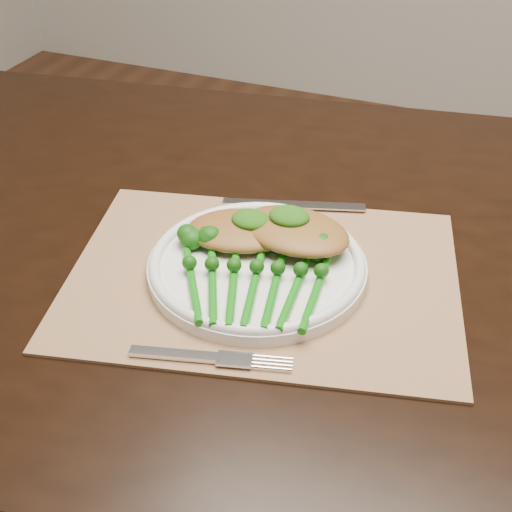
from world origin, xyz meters
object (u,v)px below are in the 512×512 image
at_px(placemat, 263,277).
at_px(broccolini_bundle, 254,285).
at_px(dining_table, 333,438).
at_px(dinner_plate, 257,265).
at_px(chicken_fillet_left, 241,230).

xyz_separation_m(placemat, broccolini_bundle, (0.01, -0.05, 0.02)).
distance_m(dining_table, placemat, 0.40).
bearing_deg(placemat, dinner_plate, 152.16).
relative_size(dinner_plate, broccolini_bundle, 1.18).
relative_size(placemat, dinner_plate, 1.76).
bearing_deg(dining_table, placemat, -138.15).
distance_m(placemat, dinner_plate, 0.02).
relative_size(dinner_plate, chicken_fillet_left, 1.95).
relative_size(chicken_fillet_left, broccolini_bundle, 0.61).
xyz_separation_m(placemat, chicken_fillet_left, (-0.05, 0.04, 0.03)).
bearing_deg(broccolini_bundle, chicken_fillet_left, 105.40).
xyz_separation_m(dinner_plate, broccolini_bundle, (0.01, -0.05, 0.01)).
xyz_separation_m(placemat, dinner_plate, (-0.01, 0.00, 0.01)).
relative_size(dining_table, placemat, 3.69).
distance_m(dinner_plate, chicken_fillet_left, 0.06).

